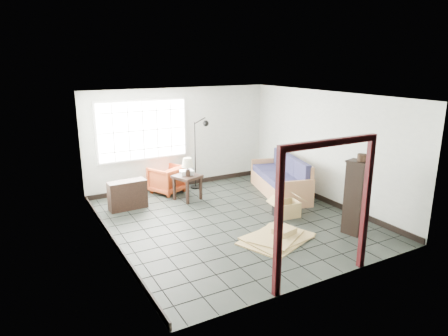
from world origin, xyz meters
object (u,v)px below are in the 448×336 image
futon_sofa (282,180)px  tall_shelf (355,197)px  side_table (187,180)px  armchair (167,178)px

futon_sofa → tall_shelf: 2.64m
futon_sofa → side_table: bearing=177.2°
tall_shelf → side_table: bearing=107.5°
armchair → tall_shelf: bearing=93.7°
futon_sofa → armchair: 2.92m
futon_sofa → tall_shelf: bearing=-80.1°
armchair → tall_shelf: (2.24, -4.11, 0.36)m
futon_sofa → armchair: futon_sofa is taller
armchair → tall_shelf: tall_shelf is taller
futon_sofa → tall_shelf: size_ratio=1.60×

